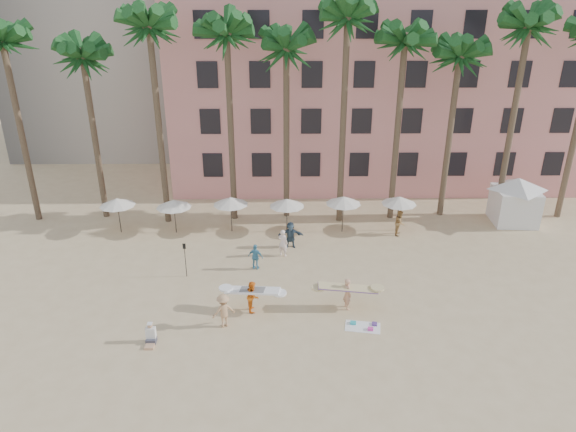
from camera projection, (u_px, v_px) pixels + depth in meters
The scene contains 11 objects.
ground at pixel (309, 336), 25.78m from camera, with size 120.00×120.00×0.00m, color #D1B789.
pink_hotel at pixel (373, 88), 46.59m from camera, with size 35.00×14.00×16.00m, color pink.
palm_row at pixel (309, 41), 34.45m from camera, with size 44.40×5.40×16.30m.
umbrella_row at pixel (259, 202), 36.31m from camera, with size 22.50×2.70×2.73m.
cabana at pixel (516, 196), 37.98m from camera, with size 4.84×4.84×3.50m.
beach_towel at pixel (364, 326), 26.48m from camera, with size 1.95×1.31×0.14m.
carrier_yellow at pixel (348, 292), 27.69m from camera, with size 3.20×0.81×1.82m.
carrier_white at pixel (253, 295), 27.55m from camera, with size 3.05×1.28×1.75m.
beachgoers at pixel (296, 252), 32.22m from camera, with size 12.53×12.03×1.85m.
paddle at pixel (185, 256), 30.71m from camera, with size 0.18×0.04×2.23m.
seated_man at pixel (151, 336), 25.12m from camera, with size 0.48×0.84×1.09m.
Camera 1 is at (-1.34, -21.29, 15.72)m, focal length 32.00 mm.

